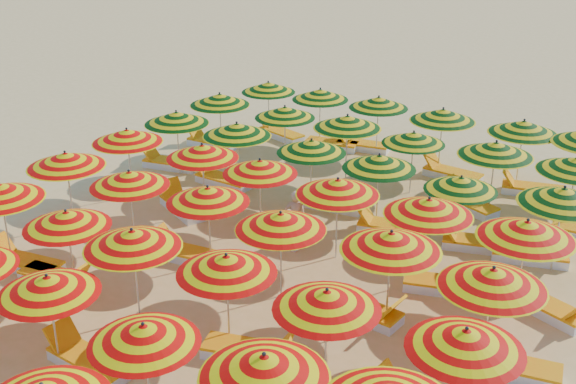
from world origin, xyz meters
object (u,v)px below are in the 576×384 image
Objects in this scene: lounger_11 at (363,310)px; lounger_27 at (333,144)px; umbrella_20 at (208,195)px; lounger_10 at (187,254)px; umbrella_40 at (496,149)px; umbrella_42 at (268,87)px; umbrella_24 at (127,136)px; umbrella_30 at (176,118)px; umbrella_35 at (564,196)px; lounger_16 at (548,308)px; lounger_28 at (362,145)px; umbrella_10 at (264,366)px; lounger_8 at (251,351)px; lounger_23 at (212,142)px; umbrella_18 at (66,160)px; umbrella_23 at (493,278)px; lounger_18 at (222,180)px; umbrella_21 at (281,221)px; lounger_7 at (58,278)px; umbrella_45 at (443,115)px; lounger_15 at (446,285)px; lounger_26 at (281,133)px; umbrella_19 at (129,179)px; umbrella_39 at (414,138)px; lounger_20 at (390,227)px; umbrella_25 at (202,152)px; umbrella_34 at (461,184)px; lounger_30 at (531,189)px; umbrella_37 at (285,112)px; umbrella_33 at (379,162)px; lounger_13 at (182,206)px; lounger_19 at (333,203)px; umbrella_44 at (379,103)px; umbrella_46 at (524,127)px; umbrella_17 at (466,340)px; umbrella_32 at (311,146)px; umbrella_26 at (260,167)px; lounger_24 at (467,203)px; umbrella_38 at (347,122)px; umbrella_13 at (67,219)px; lounger_6 at (26,263)px; lounger_12 at (509,367)px; umbrella_8 at (48,285)px; umbrella_27 at (338,187)px; beachgoer_a at (295,218)px; umbrella_16 at (327,300)px; umbrella_14 at (132,239)px; lounger_17 at (170,163)px; umbrella_22 at (391,241)px; umbrella_15 at (226,264)px.

lounger_27 is (-5.33, 8.37, 0.00)m from lounger_11.
umbrella_20 is 1.34× the size of lounger_10.
umbrella_40 reaches higher than umbrella_42.
umbrella_30 is at bearing 89.25° from umbrella_24.
umbrella_35 reaches higher than lounger_16.
lounger_28 is (0.06, 8.86, 0.00)m from lounger_10.
umbrella_10 reaches higher than lounger_8.
lounger_28 is at bearing -154.15° from lounger_23.
umbrella_23 is at bearing -0.01° from umbrella_18.
umbrella_21 is at bearing 140.03° from lounger_18.
umbrella_24 is 1.26× the size of lounger_7.
lounger_15 is (2.70, -6.40, -1.66)m from umbrella_45.
lounger_8 is 12.42m from lounger_26.
umbrella_39 is (4.33, 6.55, -0.12)m from umbrella_19.
lounger_20 is at bearing 112.99° from lounger_11.
umbrella_40 is at bearing 32.45° from umbrella_25.
umbrella_34 is 1.03× the size of lounger_30.
lounger_16 is (4.97, 2.32, -1.62)m from umbrella_21.
umbrella_37 is 2.67m from lounger_27.
umbrella_24 is 6.85m from umbrella_33.
lounger_13 is 1.04× the size of lounger_18.
lounger_19 is at bearing 112.73° from umbrella_10.
umbrella_46 is at bearing -3.68° from umbrella_44.
umbrella_17 is at bearing -62.15° from umbrella_39.
umbrella_33 is 3.81m from lounger_15.
umbrella_33 is at bearing -2.58° from umbrella_32.
umbrella_26 reaches higher than lounger_16.
umbrella_39 is 2.28m from lounger_24.
umbrella_21 is 6.54m from lounger_18.
umbrella_38 is at bearing 87.35° from umbrella_20.
umbrella_13 is 10.05m from lounger_16.
umbrella_26 is 1.25× the size of lounger_15.
umbrella_30 is at bearing 143.07° from umbrella_25.
lounger_28 is (4.33, 2.42, 0.00)m from lounger_23.
lounger_26 is (-0.01, 10.73, 0.00)m from lounger_6.
lounger_15 is at bearing -53.87° from umbrella_44.
lounger_12 is 9.68m from lounger_13.
umbrella_19 is (-2.10, 4.21, 0.06)m from umbrella_8.
lounger_15 is 8.92m from lounger_28.
umbrella_32 is at bearing 24.84° from lounger_30.
umbrella_45 is at bearing 116.39° from umbrella_34.
umbrella_27 is at bearing 18.07° from umbrella_18.
beachgoer_a is (4.56, 4.30, 0.56)m from lounger_6.
umbrella_16 is 4.95m from umbrella_20.
umbrella_14 is 3.23m from umbrella_19.
umbrella_27 is 1.12× the size of lounger_17.
umbrella_19 is at bearing -178.18° from umbrella_22.
lounger_8 is (4.65, -4.53, -1.60)m from umbrella_25.
umbrella_18 is 9.59m from lounger_15.
umbrella_10 is 1.08× the size of umbrella_15.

